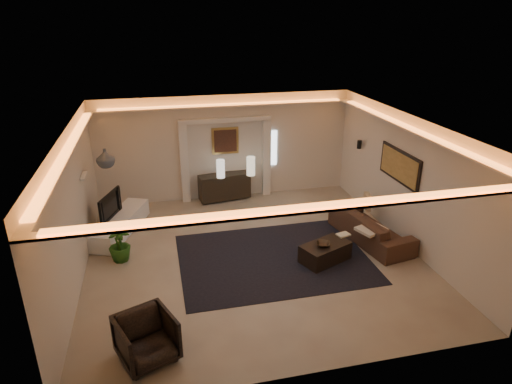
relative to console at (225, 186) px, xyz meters
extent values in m
plane|color=#B2A78E|center=(0.09, -3.25, -0.40)|extent=(7.00, 7.00, 0.00)
plane|color=white|center=(0.09, -3.25, 2.50)|extent=(7.00, 7.00, 0.00)
plane|color=beige|center=(0.09, 0.25, 1.05)|extent=(7.00, 0.00, 7.00)
plane|color=beige|center=(0.09, -6.75, 1.05)|extent=(7.00, 0.00, 7.00)
plane|color=beige|center=(-3.41, -3.25, 1.05)|extent=(0.00, 7.00, 7.00)
plane|color=beige|center=(3.59, -3.25, 1.05)|extent=(0.00, 7.00, 7.00)
cube|color=silver|center=(0.09, -3.25, 2.22)|extent=(7.00, 7.00, 0.04)
cube|color=white|center=(1.44, 0.23, 0.95)|extent=(0.25, 0.03, 1.00)
cube|color=black|center=(0.49, -3.45, -0.39)|extent=(4.00, 3.00, 0.01)
cube|color=silver|center=(-1.06, 0.15, 0.70)|extent=(0.22, 0.20, 2.20)
cube|color=silver|center=(1.24, 0.15, 0.70)|extent=(0.22, 0.20, 2.20)
cube|color=silver|center=(0.09, 0.15, 1.85)|extent=(2.52, 0.20, 0.12)
cube|color=tan|center=(0.09, 0.22, 1.25)|extent=(0.74, 0.04, 0.74)
cube|color=#4C2D1E|center=(0.09, 0.19, 1.25)|extent=(0.62, 0.02, 0.62)
cube|color=black|center=(3.56, -2.95, 1.30)|extent=(0.04, 1.64, 0.74)
cube|color=tan|center=(3.53, -2.95, 1.30)|extent=(0.02, 1.50, 0.62)
cylinder|color=black|center=(3.47, -1.05, 1.28)|extent=(0.12, 0.12, 0.22)
cube|color=silver|center=(-3.35, -1.85, 1.25)|extent=(0.10, 0.55, 0.04)
cube|color=black|center=(0.00, 0.00, 0.00)|extent=(1.47, 0.65, 0.71)
cylinder|color=white|center=(-0.13, -0.22, 0.69)|extent=(0.28, 0.28, 0.50)
cylinder|color=#F1E5C2|center=(0.71, -0.22, 0.69)|extent=(0.24, 0.24, 0.52)
cube|color=white|center=(-2.76, -1.45, -0.18)|extent=(1.33, 2.27, 0.42)
imported|color=black|center=(-3.03, -1.45, 0.36)|extent=(1.04, 0.50, 0.61)
cylinder|color=#362517|center=(-3.03, -1.12, 0.24)|extent=(0.16, 0.16, 0.36)
imported|color=slate|center=(-2.91, -1.44, 1.48)|extent=(0.55, 0.55, 0.43)
imported|color=#234F14|center=(-2.71, -2.78, 0.00)|extent=(0.55, 0.55, 0.80)
imported|color=#563519|center=(2.90, -3.14, -0.07)|extent=(2.36, 1.27, 0.66)
cube|color=silver|center=(2.64, -3.64, 0.15)|extent=(0.72, 0.65, 0.06)
cube|color=tan|center=(3.24, -2.22, 0.15)|extent=(0.20, 0.41, 0.39)
cube|color=black|center=(1.53, -3.79, -0.20)|extent=(1.18, 0.94, 0.39)
imported|color=#2F2215|center=(1.45, -3.84, 0.05)|extent=(0.38, 0.38, 0.07)
cube|color=beige|center=(2.06, -3.50, 0.02)|extent=(0.32, 0.27, 0.03)
imported|color=black|center=(-2.16, -5.89, -0.03)|extent=(1.05, 1.07, 0.75)
camera|label=1|loc=(-1.77, -11.49, 4.55)|focal=31.22mm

